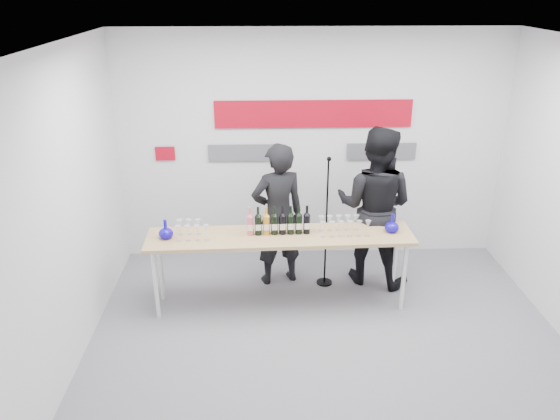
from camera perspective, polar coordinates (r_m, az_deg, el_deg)
The scene contains 12 objects.
ground at distance 5.98m, azimuth 4.86°, elevation -13.04°, with size 5.00×5.00×0.00m, color slate.
back_wall at distance 7.13m, azimuth 3.42°, elevation 6.51°, with size 5.00×0.04×3.00m, color silver.
signage at distance 7.01m, azimuth 3.04°, elevation 8.84°, with size 3.38×0.02×0.79m.
tasting_table at distance 6.10m, azimuth 0.03°, elevation -3.20°, with size 2.98×0.68×0.89m.
wine_bottles at distance 6.03m, azimuth -0.16°, elevation -1.09°, with size 0.71×0.10×0.33m.
decanter_left at distance 6.09m, azimuth -11.87°, elevation -1.96°, with size 0.16×0.16×0.21m, color #13089E, non-canonical shape.
decanter_right at distance 6.23m, azimuth 11.64°, elevation -1.33°, with size 0.16×0.16×0.21m, color #13089E, non-canonical shape.
glasses_left at distance 6.04m, azimuth -9.29°, elevation -2.12°, with size 0.37×0.23×0.18m.
glasses_right at distance 6.10m, azimuth 6.52°, elevation -1.69°, with size 0.57×0.24×0.18m.
presenter_left at distance 6.56m, azimuth -0.23°, elevation -0.53°, with size 0.65×0.43×1.79m, color black.
presenter_right at distance 6.67m, azimuth 9.82°, elevation 0.35°, with size 0.96×0.75×1.97m, color black.
mic_stand at distance 6.68m, azimuth 4.78°, elevation -3.87°, with size 0.19×0.19×1.66m.
Camera 1 is at (-0.67, -4.81, 3.50)m, focal length 35.00 mm.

